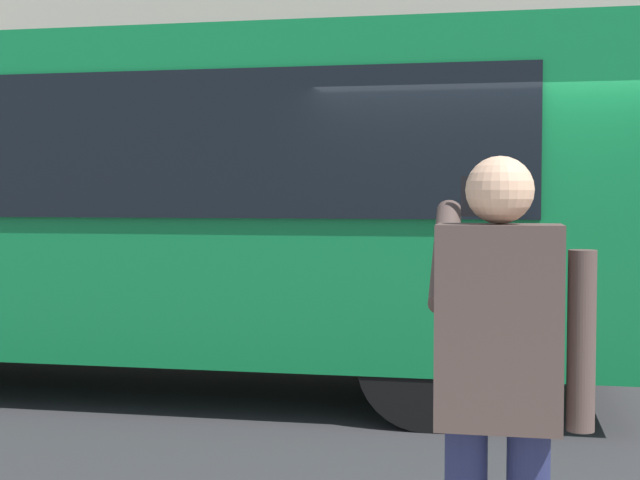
{
  "coord_description": "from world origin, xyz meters",
  "views": [
    {
      "loc": [
        -0.07,
        7.34,
        1.73
      ],
      "look_at": [
        1.43,
        -0.28,
        1.33
      ],
      "focal_mm": 50.84,
      "sensor_mm": 36.0,
      "label": 1
    }
  ],
  "objects": [
    {
      "name": "ground_plane",
      "position": [
        0.0,
        0.0,
        0.0
      ],
      "size": [
        60.0,
        60.0,
        0.0
      ],
      "primitive_type": "plane",
      "color": "#2B2B2D"
    },
    {
      "name": "red_bus",
      "position": [
        3.46,
        -0.37,
        1.68
      ],
      "size": [
        9.05,
        2.54,
        3.08
      ],
      "color": "#0F7238",
      "rests_on": "ground_plane"
    },
    {
      "name": "pedestrian_photographer",
      "position": [
        -0.08,
        4.36,
        1.14
      ],
      "size": [
        0.53,
        0.52,
        1.7
      ],
      "color": "#1E2347",
      "rests_on": "sidewalk_curb"
    }
  ]
}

